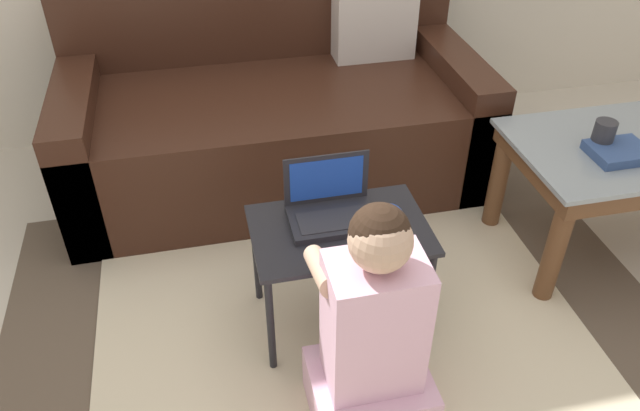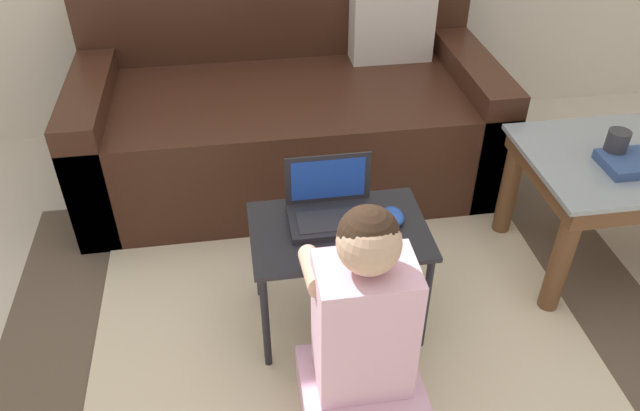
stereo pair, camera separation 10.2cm
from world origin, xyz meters
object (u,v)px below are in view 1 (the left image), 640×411
(couch, at_px, (274,113))
(cup_on_table, at_px, (603,135))
(person_seated, at_px, (373,338))
(computer_mouse, at_px, (392,213))
(laptop, at_px, (331,209))
(book_on_table, at_px, (619,152))
(laptop_desk, at_px, (340,241))

(couch, distance_m, cup_on_table, 1.35)
(person_seated, distance_m, cup_on_table, 1.14)
(couch, xyz_separation_m, computer_mouse, (0.23, -0.97, 0.14))
(laptop, xyz_separation_m, person_seated, (0.01, -0.44, -0.12))
(couch, bearing_deg, person_seated, -87.94)
(cup_on_table, height_order, book_on_table, cup_on_table)
(laptop_desk, relative_size, person_seated, 0.72)
(computer_mouse, bearing_deg, book_on_table, 5.42)
(laptop_desk, xyz_separation_m, person_seated, (-0.00, -0.38, -0.03))
(computer_mouse, bearing_deg, laptop, 168.33)
(couch, height_order, book_on_table, couch)
(computer_mouse, relative_size, cup_on_table, 0.91)
(cup_on_table, bearing_deg, person_seated, -151.28)
(couch, bearing_deg, computer_mouse, -76.87)
(couch, xyz_separation_m, laptop_desk, (0.05, -0.99, 0.07))
(couch, relative_size, book_on_table, 8.89)
(book_on_table, bearing_deg, laptop_desk, -174.54)
(cup_on_table, bearing_deg, laptop, -174.18)
(couch, relative_size, person_seated, 2.28)
(couch, height_order, computer_mouse, couch)
(cup_on_table, bearing_deg, couch, 141.12)
(book_on_table, bearing_deg, couch, 139.98)
(laptop_desk, height_order, computer_mouse, computer_mouse)
(couch, xyz_separation_m, laptop, (0.04, -0.93, 0.15))
(laptop_desk, height_order, laptop, laptop)
(couch, relative_size, laptop_desk, 3.16)
(person_seated, relative_size, cup_on_table, 7.25)
(person_seated, bearing_deg, laptop, 91.70)
(cup_on_table, bearing_deg, laptop_desk, -170.84)
(computer_mouse, height_order, book_on_table, book_on_table)
(laptop, relative_size, cup_on_table, 2.58)
(cup_on_table, xyz_separation_m, book_on_table, (0.03, -0.06, -0.04))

